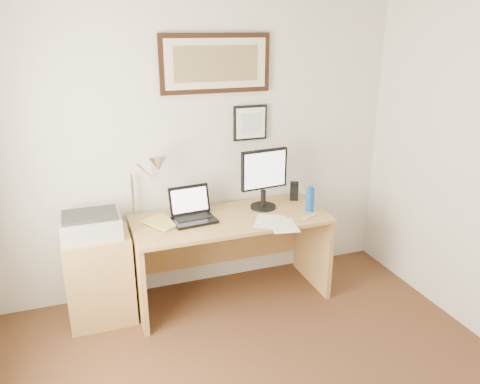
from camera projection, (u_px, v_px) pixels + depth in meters
name	position (u px, v px, depth m)	size (l,w,h in m)	color
wall_back	(199.00, 149.00, 3.96)	(3.50, 0.02, 2.50)	silver
side_cabinet	(100.00, 278.00, 3.68)	(0.50, 0.40, 0.73)	#A77D46
water_bottle	(310.00, 200.00, 3.95)	(0.07, 0.07, 0.20)	#0D48AB
bottle_cap	(311.00, 187.00, 3.91)	(0.04, 0.04, 0.02)	#0D48AB
speaker	(294.00, 191.00, 4.20)	(0.07, 0.06, 0.17)	black
paper_sheet_a	(283.00, 225.00, 3.68)	(0.20, 0.29, 0.00)	white
paper_sheet_b	(268.00, 221.00, 3.75)	(0.20, 0.29, 0.00)	white
sticky_pad	(282.00, 218.00, 3.81)	(0.08, 0.08, 0.01)	#FFE578
marker_pen	(310.00, 216.00, 3.84)	(0.02, 0.02, 0.14)	white
book	(152.00, 227.00, 3.63)	(0.22, 0.30, 0.02)	#C3BD5C
desk	(227.00, 239.00, 4.00)	(1.60, 0.70, 0.75)	#A77D46
laptop	(192.00, 213.00, 3.78)	(0.36, 0.32, 0.26)	black
lcd_monitor	(264.00, 176.00, 3.94)	(0.42, 0.22, 0.52)	black
printer	(91.00, 225.00, 3.52)	(0.44, 0.34, 0.18)	#ABABAE
desk_lamp	(156.00, 167.00, 3.68)	(0.29, 0.27, 0.53)	silver
picture_large	(216.00, 63.00, 3.75)	(0.92, 0.04, 0.47)	black
picture_small	(250.00, 123.00, 4.01)	(0.30, 0.03, 0.30)	black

